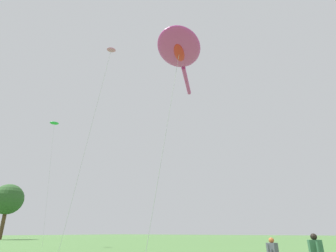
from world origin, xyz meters
The scene contains 4 objects.
big_show_kite centered at (3.90, 7.92, 12.99)m, with size 8.20×4.74×13.43m.
small_kite_stunt_black centered at (10.26, 31.66, 15.06)m, with size 1.34×2.71×15.40m.
small_kite_triangle_green centered at (1.40, 11.94, 12.51)m, with size 1.61×1.56×13.28m.
tree_broad_distant centered at (23.29, 66.64, 8.56)m, with size 6.79×6.79×12.02m.
Camera 1 is at (-8.99, 0.11, 1.55)m, focal length 28.89 mm.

